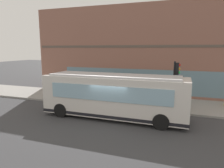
# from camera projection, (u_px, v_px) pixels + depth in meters

# --- Properties ---
(ground) EXTENTS (120.00, 120.00, 0.00)m
(ground) POSITION_uv_depth(u_px,v_px,m) (112.00, 120.00, 14.04)
(ground) COLOR #38383A
(sidewalk_curb) EXTENTS (4.81, 40.00, 0.15)m
(sidewalk_curb) POSITION_uv_depth(u_px,v_px,m) (130.00, 101.00, 18.68)
(sidewalk_curb) COLOR gray
(sidewalk_curb) RESTS_ON ground
(building_corner) EXTENTS (9.64, 23.02, 9.19)m
(building_corner) POSITION_uv_depth(u_px,v_px,m) (145.00, 51.00, 24.59)
(building_corner) COLOR #8C5B4C
(building_corner) RESTS_ON ground
(city_bus_nearside) EXTENTS (2.62, 10.05, 3.07)m
(city_bus_nearside) POSITION_uv_depth(u_px,v_px,m) (114.00, 96.00, 14.22)
(city_bus_nearside) COLOR silver
(city_bus_nearside) RESTS_ON ground
(traffic_light_near_corner) EXTENTS (0.32, 0.49, 3.76)m
(traffic_light_near_corner) POSITION_uv_depth(u_px,v_px,m) (176.00, 76.00, 15.24)
(traffic_light_near_corner) COLOR black
(traffic_light_near_corner) RESTS_ON sidewalk_curb
(pedestrian_by_light_pole) EXTENTS (0.32, 0.32, 1.59)m
(pedestrian_by_light_pole) POSITION_uv_depth(u_px,v_px,m) (178.00, 96.00, 16.26)
(pedestrian_by_light_pole) COLOR silver
(pedestrian_by_light_pole) RESTS_ON sidewalk_curb
(pedestrian_walking_along_curb) EXTENTS (0.32, 0.32, 1.58)m
(pedestrian_walking_along_curb) POSITION_uv_depth(u_px,v_px,m) (109.00, 86.00, 20.94)
(pedestrian_walking_along_curb) COLOR #8C3F8C
(pedestrian_walking_along_curb) RESTS_ON sidewalk_curb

